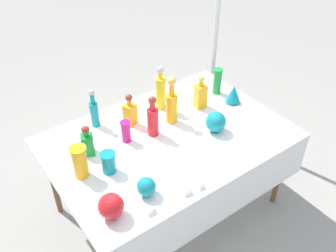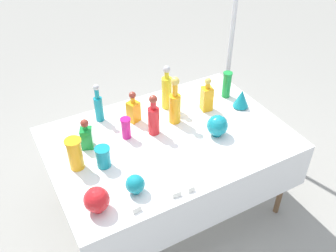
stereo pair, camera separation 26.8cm
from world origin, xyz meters
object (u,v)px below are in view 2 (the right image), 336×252
Objects in this scene: round_bowl_1 at (97,200)px; square_decanter_2 at (87,136)px; tall_bottle_2 at (154,118)px; square_decanter_0 at (207,97)px; tall_bottle_3 at (99,106)px; tall_bottle_1 at (175,104)px; slender_vase_0 at (103,156)px; slender_vase_1 at (227,84)px; square_decanter_1 at (133,109)px; round_bowl_0 at (217,126)px; slender_vase_2 at (75,153)px; canopy_pole at (231,42)px; fluted_vase_0 at (241,99)px; tall_bottle_0 at (167,90)px; round_bowl_2 at (135,184)px; slender_vase_3 at (126,127)px.

square_decanter_2 is at bearing 76.50° from round_bowl_1.
tall_bottle_2 reaches higher than round_bowl_1.
square_decanter_0 is 1.78× the size of round_bowl_1.
tall_bottle_1 is at bearing -30.69° from tall_bottle_3.
slender_vase_0 is 1.25m from slender_vase_1.
square_decanter_0 is (0.80, -0.28, -0.01)m from tall_bottle_3.
square_decanter_1 reaches higher than round_bowl_0.
tall_bottle_2 is at bearing -72.49° from square_decanter_1.
square_decanter_2 reaches higher than round_bowl_1.
slender_vase_1 is (0.25, 0.08, 0.00)m from square_decanter_0.
round_bowl_1 is (-0.01, -0.41, -0.04)m from slender_vase_2.
tall_bottle_3 is 0.26m from square_decanter_1.
canopy_pole reaches higher than tall_bottle_1.
slender_vase_1 reaches higher than round_bowl_0.
square_decanter_0 reaches higher than fluted_vase_0.
tall_bottle_0 is 2.92× the size of round_bowl_2.
tall_bottle_0 is 2.43× the size of fluted_vase_0.
square_decanter_1 is (-0.27, 0.16, -0.05)m from tall_bottle_1.
tall_bottle_3 is (-0.29, 0.34, -0.01)m from tall_bottle_2.
slender_vase_0 is at bearing -165.90° from slender_vase_1.
fluted_vase_0 is at bearing -86.63° from slender_vase_1.
square_decanter_2 is 0.59m from round_bowl_1.
tall_bottle_0 is at bearing 78.79° from tall_bottle_1.
tall_bottle_3 is 1.13m from fluted_vase_0.
slender_vase_2 is at bearing 170.98° from round_bowl_0.
tall_bottle_0 is 1.14m from round_bowl_1.
canopy_pole is (0.58, 0.50, 0.14)m from square_decanter_0.
slender_vase_1 is at bearing 3.16° from square_decanter_2.
round_bowl_1 is at bearing -127.98° from slender_vase_3.
slender_vase_3 is at bearing 153.81° from round_bowl_0.
tall_bottle_3 is 1.41m from canopy_pole.
slender_vase_0 is 0.92× the size of round_bowl_0.
slender_vase_2 is 1.39× the size of slender_vase_3.
slender_vase_2 is at bearing -178.17° from fluted_vase_0.
round_bowl_2 is 1.80m from canopy_pole.
square_decanter_0 is (0.26, -0.18, -0.04)m from tall_bottle_0.
tall_bottle_3 reaches higher than fluted_vase_0.
square_decanter_2 is at bearing 177.23° from tall_bottle_1.
square_decanter_2 reaches higher than fluted_vase_0.
tall_bottle_2 is at bearing 177.07° from fluted_vase_0.
tall_bottle_1 reaches higher than slender_vase_2.
square_decanter_2 is 0.24m from slender_vase_0.
round_bowl_2 is (-1.13, -0.62, -0.05)m from slender_vase_1.
tall_bottle_3 is at bearing 107.58° from slender_vase_3.
square_decanter_1 reaches higher than fluted_vase_0.
round_bowl_1 is 0.25m from round_bowl_2.
tall_bottle_3 is at bearing 53.12° from slender_vase_2.
slender_vase_3 reaches higher than round_bowl_2.
fluted_vase_0 is at bearing -2.93° from tall_bottle_2.
tall_bottle_1 is 1.23× the size of tall_bottle_3.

